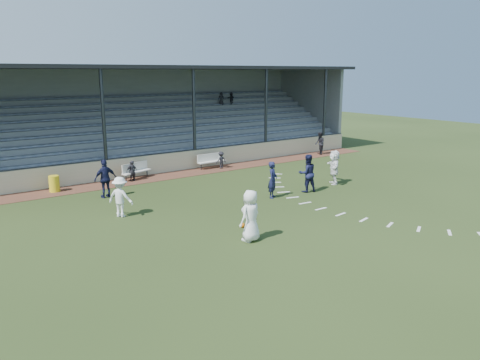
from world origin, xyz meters
name	(u,v)px	position (x,y,z in m)	size (l,w,h in m)	color
ground	(274,220)	(0.00, 0.00, 0.00)	(90.00, 90.00, 0.00)	#243415
cinder_track	(162,177)	(0.00, 10.50, 0.01)	(34.00, 2.00, 0.02)	#4F2C1F
retaining_wall	(154,164)	(0.00, 11.55, 0.60)	(34.00, 0.18, 1.20)	beige
bench_left	(136,169)	(-1.52, 10.91, 0.58)	(2.01, 1.13, 0.95)	silver
bench_right	(211,159)	(3.80, 10.94, 0.58)	(2.01, 0.50, 0.95)	silver
trash_bin	(54,184)	(-6.29, 10.57, 0.45)	(0.54, 0.54, 0.86)	yellow
football	(242,225)	(-1.71, 0.00, 0.10)	(0.21, 0.21, 0.21)	#DD610D
player_white_lead	(251,216)	(-2.35, -1.39, 0.98)	(0.96, 0.63, 1.97)	white
player_navy_lead	(273,180)	(2.31, 2.87, 0.93)	(0.68, 0.44, 1.85)	#141737
player_navy_mid	(307,173)	(4.53, 2.70, 1.01)	(0.98, 0.76, 2.01)	#141737
player_white_wing	(120,197)	(-5.12, 4.35, 0.89)	(1.15, 0.66, 1.78)	white
player_navy_wing	(105,179)	(-4.47, 7.87, 0.98)	(1.14, 0.48, 1.95)	#141737
player_white_back	(334,167)	(7.04, 3.11, 0.97)	(1.79, 0.57, 1.93)	white
official	(320,143)	(13.31, 10.38, 0.88)	(0.84, 0.65, 1.72)	black
sub_left_near	(132,171)	(-1.94, 10.45, 0.62)	(0.44, 0.29, 1.20)	black
sub_left_far	(132,171)	(-1.93, 10.52, 0.59)	(0.67, 0.28, 1.15)	black
sub_right	(221,160)	(4.23, 10.40, 0.58)	(0.72, 0.42, 1.12)	black
grandstand	(123,131)	(0.00, 16.26, 2.20)	(34.60, 9.00, 6.61)	gray
penalty_arc	(340,204)	(4.12, 0.00, 0.01)	(3.89, 14.63, 0.01)	white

